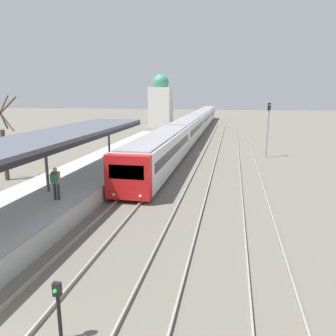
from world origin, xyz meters
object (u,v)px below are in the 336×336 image
at_px(train_near, 194,123).
at_px(signal_mast_far, 268,124).
at_px(signal_post_near, 58,305).
at_px(person_on_platform, 55,181).

distance_m(train_near, signal_mast_far, 19.37).
bearing_deg(signal_post_near, train_near, 92.11).
height_order(train_near, signal_mast_far, signal_mast_far).
xyz_separation_m(person_on_platform, train_near, (2.81, 35.78, -0.33)).
height_order(person_on_platform, signal_mast_far, signal_mast_far).
xyz_separation_m(person_on_platform, signal_mast_far, (11.91, 18.76, 1.34)).
xyz_separation_m(person_on_platform, signal_post_near, (4.41, -7.74, -0.94)).
relative_size(train_near, signal_mast_far, 12.47).
bearing_deg(signal_mast_far, signal_post_near, -105.81).
distance_m(person_on_platform, train_near, 35.89).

